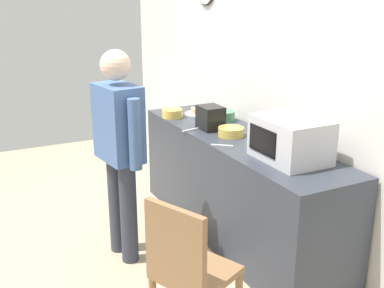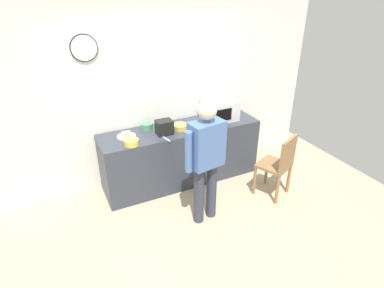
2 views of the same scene
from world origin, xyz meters
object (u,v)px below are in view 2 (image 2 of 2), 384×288
sandwich_plate (126,135)px  fork_utensil (199,131)px  microwave (220,110)px  cereal_bowl (180,127)px  salad_bowl (131,142)px  person_standing (206,155)px  toaster (164,127)px  spoon_utensil (166,139)px  mixing_bowl (147,126)px  wooden_chair (279,164)px

sandwich_plate → fork_utensil: bearing=-16.9°
microwave → cereal_bowl: bearing=-175.1°
salad_bowl → person_standing: size_ratio=0.12×
microwave → cereal_bowl: size_ratio=2.35×
sandwich_plate → cereal_bowl: 0.77m
toaster → spoon_utensil: bearing=-102.8°
mixing_bowl → person_standing: bearing=-72.6°
cereal_bowl → fork_utensil: (0.20, -0.20, -0.03)m
wooden_chair → toaster: bearing=146.8°
spoon_utensil → wooden_chair: size_ratio=0.18×
microwave → person_standing: bearing=-127.6°
microwave → fork_utensil: size_ratio=2.94×
microwave → fork_utensil: microwave is taller
person_standing → microwave: bearing=52.4°
mixing_bowl → person_standing: 1.18m
microwave → salad_bowl: 1.47m
fork_utensil → person_standing: person_standing is taller
salad_bowl → wooden_chair: 2.04m
sandwich_plate → fork_utensil: size_ratio=1.49×
microwave → mixing_bowl: size_ratio=3.04×
cereal_bowl → spoon_utensil: 0.37m
sandwich_plate → salad_bowl: 0.27m
cereal_bowl → person_standing: 0.93m
toaster → cereal_bowl: bearing=10.7°
fork_utensil → wooden_chair: size_ratio=0.18×
sandwich_plate → person_standing: 1.23m
sandwich_plate → wooden_chair: size_ratio=0.27×
salad_bowl → fork_utensil: salad_bowl is taller
cereal_bowl → sandwich_plate: bearing=173.1°
microwave → wooden_chair: (0.40, -0.99, -0.51)m
salad_bowl → fork_utensil: size_ratio=1.13×
fork_utensil → person_standing: bearing=-110.5°
cereal_bowl → toaster: bearing=-169.3°
cereal_bowl → mixing_bowl: (-0.43, 0.20, 0.01)m
microwave → salad_bowl: bearing=-170.8°
microwave → toaster: (-0.94, -0.11, -0.05)m
sandwich_plate → microwave: bearing=-1.3°
microwave → person_standing: 1.24m
fork_utensil → wooden_chair: 1.20m
salad_bowl → fork_utensil: 0.97m
wooden_chair → person_standing: bearing=179.8°
toaster → fork_utensil: 0.49m
cereal_bowl → mixing_bowl: 0.47m
toaster → person_standing: bearing=-77.9°
mixing_bowl → toaster: toaster is taller
microwave → mixing_bowl: (-1.11, 0.14, -0.10)m
salad_bowl → spoon_utensil: (0.47, -0.04, -0.04)m
wooden_chair → microwave: bearing=112.1°
salad_bowl → cereal_bowl: size_ratio=0.90×
cereal_bowl → mixing_bowl: mixing_bowl is taller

